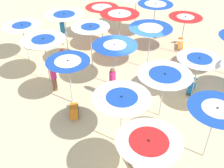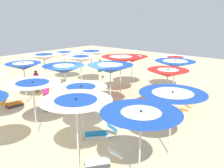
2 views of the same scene
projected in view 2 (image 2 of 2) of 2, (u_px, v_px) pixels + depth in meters
The scene contains 27 objects.
ground at pixel (87, 112), 12.66m from camera, with size 42.27×42.27×0.04m, color beige.
beach_umbrella_0 at pixel (64, 54), 17.99m from camera, with size 2.11×2.11×2.30m.
beach_umbrella_1 at pixel (44, 57), 15.39m from camera, with size 2.14×2.14×2.53m.
beach_umbrella_2 at pixel (24, 66), 13.34m from camera, with size 1.93×1.93×2.37m.
beach_umbrella_5 at pixel (91, 54), 16.82m from camera, with size 2.19×2.19×2.53m.
beach_umbrella_6 at pixel (81, 59), 14.54m from camera, with size 2.03×2.03×2.54m.
beach_umbrella_7 at pixel (64, 69), 12.60m from camera, with size 2.18×2.18×2.39m.
beach_umbrella_8 at pixel (33, 86), 9.72m from camera, with size 2.25×2.25×2.30m.
beach_umbrella_10 at pixel (132, 59), 16.38m from camera, with size 2.14×2.14×2.25m.
beach_umbrella_11 at pixel (121, 60), 14.38m from camera, with size 2.30×2.30×2.55m.
beach_umbrella_12 at pixel (110, 69), 12.07m from camera, with size 2.28×2.28×2.53m.
beach_umbrella_13 at pixel (81, 91), 9.12m from camera, with size 1.98×1.98×2.31m.
beach_umbrella_14 at pixel (76, 105), 7.15m from camera, with size 2.17×2.17×2.49m.
beach_umbrella_15 at pixel (175, 59), 15.51m from camera, with size 2.03×2.03×2.33m.
beach_umbrella_16 at pixel (175, 64), 13.80m from camera, with size 2.29×2.29×2.40m.
beach_umbrella_17 at pixel (168, 73), 11.39m from camera, with size 1.93×1.93×2.43m.
beach_umbrella_18 at pixel (172, 97), 8.21m from camera, with size 2.29×2.29×2.36m.
beach_umbrella_19 at pixel (141, 120), 6.19m from camera, with size 2.11×2.11×2.50m.
lounger_0 at pixel (99, 133), 9.86m from camera, with size 1.08×1.20×0.55m.
lounger_1 at pixel (178, 111), 12.20m from camera, with size 0.84×1.37×0.54m.
lounger_2 at pixel (13, 103), 13.22m from camera, with size 0.47×1.20×0.60m.
lounger_4 at pixel (101, 161), 7.97m from camera, with size 0.97×1.20×0.59m.
lounger_5 at pixel (183, 99), 13.92m from camera, with size 1.33×0.64×0.57m.
beachgoer_0 at pixel (37, 82), 15.00m from camera, with size 0.30×0.30×1.60m.
beachgoer_1 at pixel (100, 70), 18.06m from camera, with size 0.30×0.30×1.75m.
beachgoer_2 at pixel (46, 95), 12.44m from camera, with size 0.30×0.30×1.67m.
beach_ball at pixel (86, 83), 17.50m from camera, with size 0.32×0.32×0.32m, color red.
Camera 2 is at (-8.66, 8.12, 4.78)m, focal length 38.91 mm.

